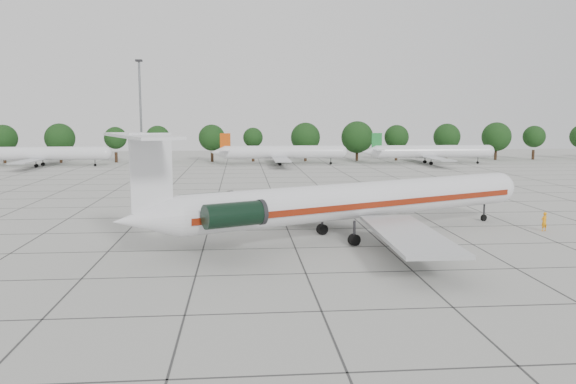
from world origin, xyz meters
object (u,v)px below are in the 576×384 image
object	(u,v)px
ground_crew	(544,222)
bg_airliner_b	(43,154)
main_airliner	(344,201)
bg_airliner_c	(283,152)
bg_airliner_d	(432,152)
floodlight_mast	(140,104)

from	to	relation	value
ground_crew	bg_airliner_b	size ratio (longest dim) A/B	0.07
main_airliner	bg_airliner_b	xyz separation A→B (m)	(-53.82, 79.47, -0.68)
main_airliner	bg_airliner_b	size ratio (longest dim) A/B	1.47
ground_crew	bg_airliner_b	distance (m)	107.57
main_airliner	bg_airliner_c	bearing A→B (deg)	65.58
bg_airliner_d	bg_airliner_b	bearing A→B (deg)	179.37
bg_airliner_d	bg_airliner_c	bearing A→B (deg)	178.26
floodlight_mast	main_airliner	bearing A→B (deg)	-70.21
bg_airliner_b	main_airliner	bearing A→B (deg)	-55.89
main_airliner	bg_airliner_b	bearing A→B (deg)	99.91
ground_crew	bg_airliner_c	world-z (taller)	bg_airliner_c
bg_airliner_b	bg_airliner_c	size ratio (longest dim) A/B	1.00
bg_airliner_c	bg_airliner_d	bearing A→B (deg)	-1.74
bg_airliner_b	bg_airliner_c	xyz separation A→B (m)	(54.13, 0.09, 0.00)
ground_crew	bg_airliner_d	xyz separation A→B (m)	(14.93, 76.59, 1.95)
main_airliner	bg_airliner_b	distance (m)	95.99
main_airliner	floodlight_mast	bearing A→B (deg)	85.59
ground_crew	bg_airliner_c	xyz separation A→B (m)	(-20.37, 77.66, 1.95)
bg_airliner_b	floodlight_mast	xyz separation A→B (m)	(19.00, 17.30, 11.37)
bg_airliner_c	floodlight_mast	world-z (taller)	floodlight_mast
main_airliner	ground_crew	size ratio (longest dim) A/B	21.57
ground_crew	floodlight_mast	xyz separation A→B (m)	(-55.49, 94.87, 13.32)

